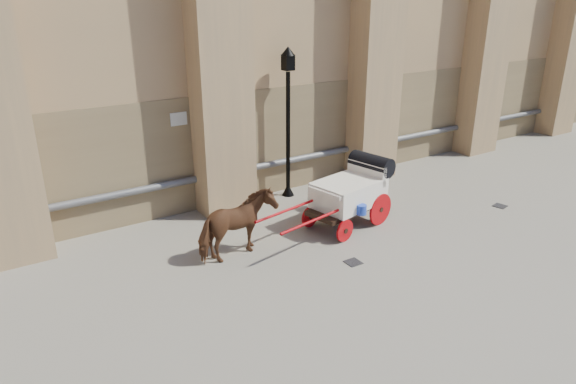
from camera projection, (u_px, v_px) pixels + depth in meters
ground at (340, 253)px, 11.36m from camera, size 90.00×90.00×0.00m
horse at (237, 226)px, 10.95m from camera, size 1.84×1.06×1.47m
carriage at (352, 190)px, 12.52m from camera, size 3.86×1.69×1.64m
street_lamp at (288, 119)px, 13.83m from camera, size 0.38×0.38×4.10m
drain_grate_near at (353, 262)px, 10.95m from camera, size 0.33×0.33×0.01m
drain_grate_far at (500, 206)px, 13.85m from camera, size 0.38×0.38×0.01m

